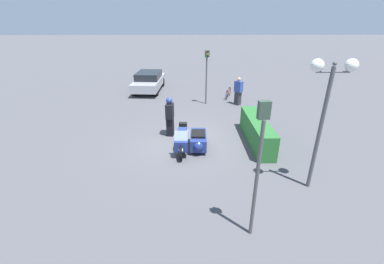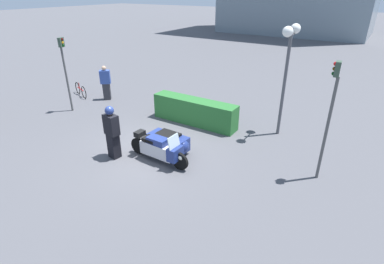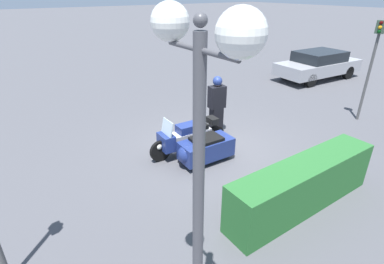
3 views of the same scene
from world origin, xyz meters
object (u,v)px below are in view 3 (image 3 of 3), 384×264
at_px(officer_rider, 217,104).
at_px(hedge_bush_curbside, 303,185).
at_px(traffic_light_far, 373,57).
at_px(police_motorcycle, 196,144).
at_px(twin_lamp_post, 199,113).
at_px(parked_car_background, 318,64).

relative_size(officer_rider, hedge_bush_curbside, 0.49).
bearing_deg(traffic_light_far, police_motorcycle, -26.14).
distance_m(hedge_bush_curbside, twin_lamp_post, 4.43).
xyz_separation_m(traffic_light_far, parked_car_background, (-3.47, -4.16, -1.46)).
xyz_separation_m(twin_lamp_post, traffic_light_far, (-9.06, -2.83, -1.03)).
bearing_deg(officer_rider, hedge_bush_curbside, -3.21).
height_order(hedge_bush_curbside, traffic_light_far, traffic_light_far).
xyz_separation_m(police_motorcycle, hedge_bush_curbside, (-0.69, 2.94, 0.09)).
bearing_deg(parked_car_background, police_motorcycle, -158.75).
bearing_deg(twin_lamp_post, parked_car_background, -150.81).
relative_size(officer_rider, traffic_light_far, 0.56).
bearing_deg(twin_lamp_post, hedge_bush_curbside, -164.44).
xyz_separation_m(officer_rider, twin_lamp_post, (4.17, 4.86, 2.26)).
bearing_deg(parked_car_background, twin_lamp_post, -147.16).
relative_size(police_motorcycle, hedge_bush_curbside, 0.64).
bearing_deg(parked_car_background, officer_rider, -162.02).
xyz_separation_m(hedge_bush_curbside, twin_lamp_post, (3.38, 0.94, 2.72)).
bearing_deg(twin_lamp_post, traffic_light_far, -162.62).
bearing_deg(officer_rider, police_motorcycle, -48.23).
bearing_deg(police_motorcycle, twin_lamp_post, 57.34).
relative_size(hedge_bush_curbside, twin_lamp_post, 0.91).
height_order(hedge_bush_curbside, parked_car_background, parked_car_background).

